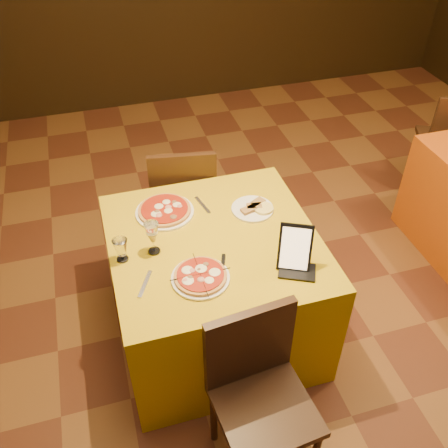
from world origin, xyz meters
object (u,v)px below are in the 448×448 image
object	(u,v)px
main_table	(215,287)
chair_main_near	(265,409)
water_glass	(121,250)
pizza_far	(165,211)
wine_glass	(153,238)
chair_side_far	(447,141)
chair_main_far	(183,196)
pizza_near	(200,277)
tablet	(295,248)

from	to	relation	value
main_table	chair_main_near	xyz separation A→B (m)	(0.00, -0.84, 0.08)
main_table	water_glass	world-z (taller)	water_glass
pizza_far	wine_glass	xyz separation A→B (m)	(-0.11, -0.29, 0.08)
chair_side_far	chair_main_near	bearing A→B (deg)	62.87
chair_main_near	chair_main_far	size ratio (longest dim) A/B	1.00
chair_main_far	pizza_near	distance (m)	1.11
chair_side_far	water_glass	distance (m)	2.84
chair_main_far	chair_side_far	size ratio (longest dim) A/B	1.00
main_table	chair_main_near	world-z (taller)	chair_main_near
water_glass	tablet	world-z (taller)	tablet
chair_main_far	water_glass	world-z (taller)	chair_main_far
wine_glass	water_glass	world-z (taller)	wine_glass
main_table	chair_main_far	distance (m)	0.80
pizza_near	water_glass	world-z (taller)	water_glass
pizza_far	tablet	xyz separation A→B (m)	(0.53, -0.59, 0.10)
chair_side_far	tablet	size ratio (longest dim) A/B	3.73
chair_main_near	pizza_near	xyz separation A→B (m)	(-0.14, 0.58, 0.31)
tablet	main_table	bearing A→B (deg)	163.55
pizza_near	tablet	distance (m)	0.48
chair_side_far	chair_main_far	bearing A→B (deg)	27.08
chair_main_near	chair_main_far	distance (m)	1.63
water_glass	tablet	size ratio (longest dim) A/B	0.53
wine_glass	tablet	size ratio (longest dim) A/B	0.78
pizza_far	wine_glass	distance (m)	0.33
wine_glass	chair_main_far	bearing A→B (deg)	68.23
chair_side_far	wine_glass	distance (m)	2.68
pizza_far	chair_main_near	bearing A→B (deg)	-79.62
main_table	tablet	bearing A→B (deg)	-42.31
pizza_near	tablet	xyz separation A→B (m)	(0.47, -0.04, 0.10)
chair_main_near	water_glass	bearing A→B (deg)	114.89
chair_main_far	chair_side_far	world-z (taller)	same
pizza_far	chair_main_far	bearing A→B (deg)	67.80
pizza_near	pizza_far	distance (m)	0.55
chair_main_far	chair_main_near	bearing A→B (deg)	99.42
main_table	wine_glass	distance (m)	0.57
pizza_near	pizza_far	world-z (taller)	same
tablet	chair_side_far	bearing A→B (deg)	59.09
main_table	water_glass	bearing A→B (deg)	-178.05
chair_main_far	wine_glass	size ratio (longest dim) A/B	4.79
chair_main_near	wine_glass	size ratio (longest dim) A/B	4.79
pizza_near	chair_side_far	bearing A→B (deg)	26.85
chair_main_near	chair_side_far	size ratio (longest dim) A/B	1.00
pizza_near	wine_glass	distance (m)	0.32
chair_main_far	chair_side_far	xyz separation A→B (m)	(2.17, 0.12, 0.00)
main_table	pizza_far	distance (m)	0.53
water_glass	tablet	bearing A→B (deg)	-19.15
wine_glass	pizza_near	bearing A→B (deg)	-54.77
main_table	chair_main_far	bearing A→B (deg)	90.00
chair_side_far	pizza_near	world-z (taller)	chair_side_far
chair_main_far	water_glass	bearing A→B (deg)	68.64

